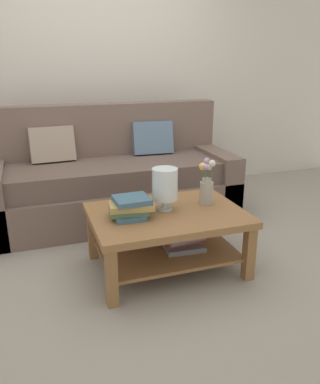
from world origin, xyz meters
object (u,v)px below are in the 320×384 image
Objects in this scene: flower_pitcher at (206,186)px; book_stack_main at (131,207)px; coffee_table at (168,228)px; couch at (112,180)px; glass_hurricane_vase at (165,185)px.

book_stack_main is at bearing -173.36° from flower_pitcher.
book_stack_main is (-0.28, -0.01, 0.20)m from coffee_table.
couch reaches higher than flower_pitcher.
couch is 7.59× the size of glass_hurricane_vase.
couch reaches higher than coffee_table.
coffee_table is 3.55× the size of glass_hurricane_vase.
coffee_table is (0.16, -1.14, -0.05)m from couch.
couch is 1.16m from book_stack_main.
coffee_table is 3.40× the size of book_stack_main.
coffee_table is at bearing -82.03° from couch.
couch reaches higher than glass_hurricane_vase.
book_stack_main is (-0.12, -1.14, 0.15)m from couch.
book_stack_main is 1.04× the size of glass_hurricane_vase.
book_stack_main is 0.30m from glass_hurricane_vase.
glass_hurricane_vase is (0.15, -1.08, 0.26)m from couch.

